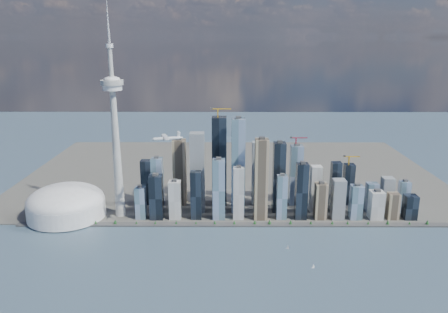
{
  "coord_description": "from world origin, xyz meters",
  "views": [
    {
      "loc": [
        -18.57,
        -775.14,
        462.47
      ],
      "look_at": [
        -22.87,
        260.0,
        179.38
      ],
      "focal_mm": 35.0,
      "sensor_mm": 36.0,
      "label": 1
    }
  ],
  "objects_px": {
    "airplane": "(167,138)",
    "needle_tower": "(115,130)",
    "dome_stadium": "(66,203)",
    "sailboat_east": "(288,247)",
    "sailboat_west": "(313,267)"
  },
  "relations": [
    {
      "from": "dome_stadium",
      "to": "sailboat_east",
      "type": "height_order",
      "value": "dome_stadium"
    },
    {
      "from": "dome_stadium",
      "to": "airplane",
      "type": "height_order",
      "value": "airplane"
    },
    {
      "from": "needle_tower",
      "to": "sailboat_west",
      "type": "distance_m",
      "value": 585.55
    },
    {
      "from": "airplane",
      "to": "dome_stadium",
      "type": "bearing_deg",
      "value": 143.92
    },
    {
      "from": "airplane",
      "to": "sailboat_west",
      "type": "xyz_separation_m",
      "value": [
        316.13,
        -158.36,
        -237.45
      ]
    },
    {
      "from": "airplane",
      "to": "sailboat_west",
      "type": "distance_m",
      "value": 425.91
    },
    {
      "from": "dome_stadium",
      "to": "sailboat_east",
      "type": "bearing_deg",
      "value": -17.48
    },
    {
      "from": "dome_stadium",
      "to": "sailboat_west",
      "type": "height_order",
      "value": "dome_stadium"
    },
    {
      "from": "airplane",
      "to": "needle_tower",
      "type": "bearing_deg",
      "value": 126.14
    },
    {
      "from": "dome_stadium",
      "to": "sailboat_east",
      "type": "xyz_separation_m",
      "value": [
        562.04,
        -176.97,
        -36.09
      ]
    },
    {
      "from": "airplane",
      "to": "sailboat_west",
      "type": "bearing_deg",
      "value": -42.89
    },
    {
      "from": "dome_stadium",
      "to": "sailboat_west",
      "type": "distance_m",
      "value": 658.86
    },
    {
      "from": "needle_tower",
      "to": "dome_stadium",
      "type": "xyz_separation_m",
      "value": [
        -140.0,
        -10.0,
        -196.4
      ]
    },
    {
      "from": "dome_stadium",
      "to": "sailboat_east",
      "type": "relative_size",
      "value": 19.18
    },
    {
      "from": "dome_stadium",
      "to": "sailboat_west",
      "type": "relative_size",
      "value": 20.36
    }
  ]
}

